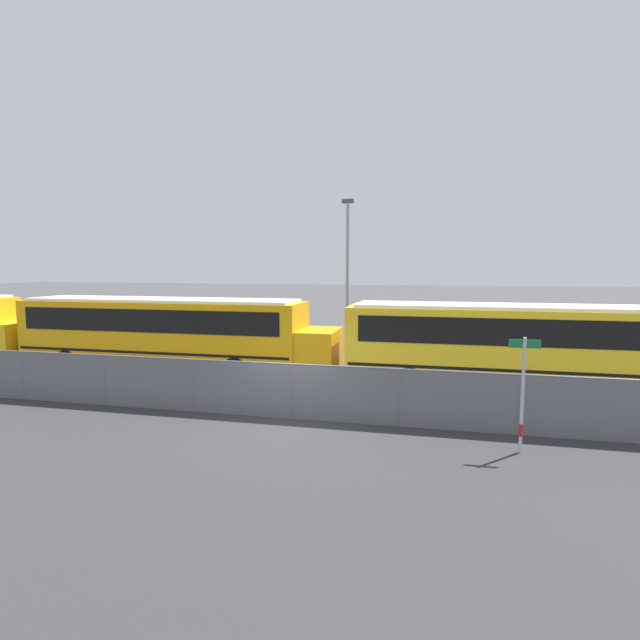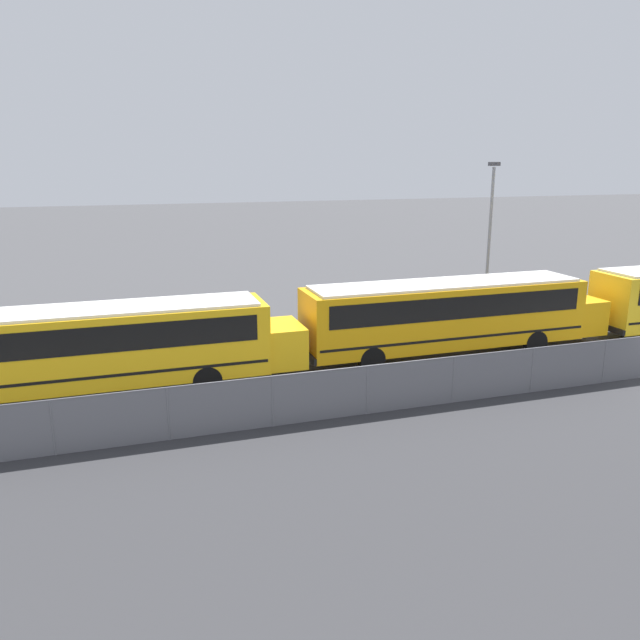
{
  "view_description": "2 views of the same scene",
  "coord_description": "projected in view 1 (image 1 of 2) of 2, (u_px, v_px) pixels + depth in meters",
  "views": [
    {
      "loc": [
        3.97,
        -13.39,
        4.39
      ],
      "look_at": [
        -0.13,
        4.2,
        2.41
      ],
      "focal_mm": 28.0,
      "sensor_mm": 36.0,
      "label": 1
    },
    {
      "loc": [
        -19.3,
        -17.04,
        7.84
      ],
      "look_at": [
        -12.31,
        4.47,
        1.99
      ],
      "focal_mm": 35.0,
      "sensor_mm": 36.0,
      "label": 2
    }
  ],
  "objects": [
    {
      "name": "ground_plane",
      "position": [
        291.0,
        419.0,
        14.34
      ],
      "size": [
        200.0,
        200.0,
        0.0
      ],
      "primitive_type": "plane",
      "color": "#424244"
    },
    {
      "name": "road_strip",
      "position": [
        192.0,
        523.0,
        8.53
      ],
      "size": [
        156.1,
        12.0,
        0.01
      ],
      "color": "#333335",
      "rests_on": "ground_plane"
    },
    {
      "name": "fence",
      "position": [
        291.0,
        391.0,
        14.24
      ],
      "size": [
        122.17,
        0.07,
        1.62
      ],
      "color": "#9EA0A5",
      "rests_on": "ground_plane"
    },
    {
      "name": "school_bus_3",
      "position": [
        169.0,
        329.0,
        20.23
      ],
      "size": [
        13.26,
        2.51,
        3.06
      ],
      "color": "orange",
      "rests_on": "ground_plane"
    },
    {
      "name": "school_bus_4",
      "position": [
        530.0,
        342.0,
        16.83
      ],
      "size": [
        13.26,
        2.51,
        3.06
      ],
      "color": "yellow",
      "rests_on": "ground_plane"
    },
    {
      "name": "street_sign",
      "position": [
        523.0,
        392.0,
        11.58
      ],
      "size": [
        0.7,
        0.09,
        2.75
      ],
      "color": "#B7B7BC",
      "rests_on": "ground_plane"
    },
    {
      "name": "light_pole",
      "position": [
        347.0,
        269.0,
        25.34
      ],
      "size": [
        0.6,
        0.24,
        7.7
      ],
      "color": "gray",
      "rests_on": "ground_plane"
    }
  ]
}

